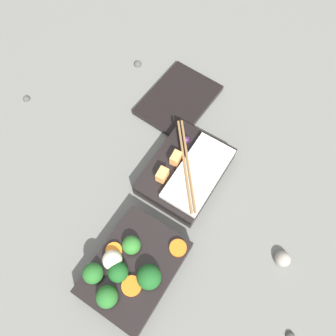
% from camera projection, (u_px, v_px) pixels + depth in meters
% --- Properties ---
extents(ground_plane, '(3.00, 3.00, 0.00)m').
position_uv_depth(ground_plane, '(163.00, 221.00, 0.63)').
color(ground_plane, slate).
extents(bento_tray_vegetable, '(0.18, 0.13, 0.07)m').
position_uv_depth(bento_tray_vegetable, '(132.00, 269.00, 0.57)').
color(bento_tray_vegetable, black).
rests_on(bento_tray_vegetable, ground_plane).
extents(bento_tray_rice, '(0.18, 0.13, 0.06)m').
position_uv_depth(bento_tray_rice, '(187.00, 171.00, 0.65)').
color(bento_tray_rice, black).
rests_on(bento_tray_rice, ground_plane).
extents(bento_lid, '(0.18, 0.14, 0.01)m').
position_uv_depth(bento_lid, '(179.00, 100.00, 0.74)').
color(bento_lid, black).
rests_on(bento_lid, ground_plane).
extents(pebble_0, '(0.02, 0.02, 0.02)m').
position_uv_depth(pebble_0, '(138.00, 63.00, 0.79)').
color(pebble_0, '#474442').
rests_on(pebble_0, ground_plane).
extents(pebble_1, '(0.02, 0.02, 0.02)m').
position_uv_depth(pebble_1, '(26.00, 98.00, 0.74)').
color(pebble_1, '#474442').
rests_on(pebble_1, ground_plane).
extents(pebble_2, '(0.03, 0.03, 0.03)m').
position_uv_depth(pebble_2, '(283.00, 259.00, 0.59)').
color(pebble_2, gray).
rests_on(pebble_2, ground_plane).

